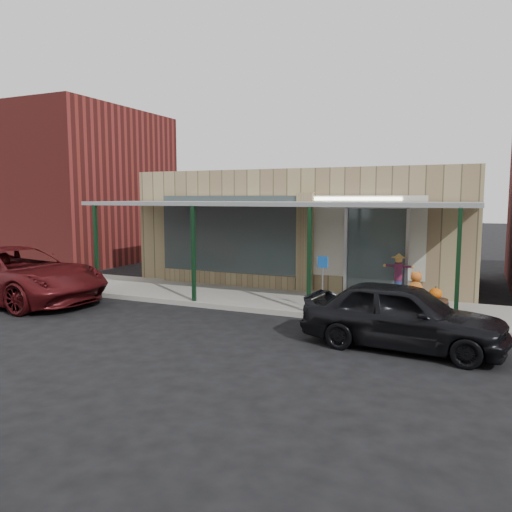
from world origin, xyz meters
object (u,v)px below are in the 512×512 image
at_px(handicap_sign, 323,276).
at_px(car_maroon, 15,275).
at_px(parked_sedan, 402,315).
at_px(barrel_pumpkin, 435,305).
at_px(barrel_scarecrow, 398,286).

bearing_deg(handicap_sign, car_maroon, -152.92).
bearing_deg(parked_sedan, barrel_pumpkin, -3.94).
xyz_separation_m(barrel_pumpkin, car_maroon, (-12.15, -2.81, 0.43)).
bearing_deg(barrel_pumpkin, handicap_sign, -164.21).
relative_size(handicap_sign, parked_sedan, 0.35).
distance_m(barrel_scarecrow, barrel_pumpkin, 1.61).
relative_size(barrel_pumpkin, handicap_sign, 0.51).
height_order(barrel_scarecrow, parked_sedan, barrel_scarecrow).
height_order(handicap_sign, parked_sedan, handicap_sign).
bearing_deg(handicap_sign, barrel_scarecrow, 63.12).
height_order(barrel_scarecrow, handicap_sign, handicap_sign).
relative_size(barrel_scarecrow, parked_sedan, 0.34).
height_order(barrel_pumpkin, parked_sedan, parked_sedan).
distance_m(barrel_scarecrow, car_maroon, 11.71).
bearing_deg(barrel_scarecrow, parked_sedan, -88.38).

